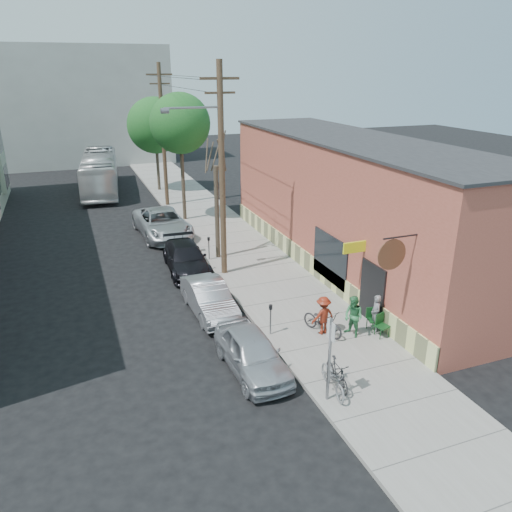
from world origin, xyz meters
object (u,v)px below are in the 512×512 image
object	(u,v)px
car_2	(186,258)
cyclist	(323,315)
sign_post	(330,352)
patron_grey	(376,313)
utility_pole_near	(221,168)
car_1	(209,298)
parking_meter_far	(209,244)
tree_leafy_far	(155,125)
car_3	(162,223)
patio_chair_b	(382,326)
parking_meter_near	(271,315)
parked_bike_a	(337,373)
tree_leafy_mid	(180,124)
patron_green	(353,317)
car_0	(252,353)
tree_bare	(217,213)
bus	(100,173)
patio_chair_a	(374,320)
parked_bike_b	(333,378)

from	to	relation	value
car_2	cyclist	bearing A→B (deg)	-65.21
sign_post	patron_grey	xyz separation A→B (m)	(3.79, 3.15, -0.93)
utility_pole_near	car_1	bearing A→B (deg)	-115.38
parking_meter_far	cyclist	bearing A→B (deg)	-78.36
tree_leafy_far	car_3	xyz separation A→B (m)	(-2.03, -12.06, -4.59)
parking_meter_far	car_1	distance (m)	6.04
sign_post	car_3	distance (m)	18.32
sign_post	patio_chair_b	world-z (taller)	sign_post
parking_meter_near	parked_bike_a	world-z (taller)	parking_meter_near
utility_pole_near	cyclist	world-z (taller)	utility_pole_near
utility_pole_near	patio_chair_b	distance (m)	10.26
tree_leafy_mid	patron_grey	size ratio (longest dim) A/B	5.46
patron_grey	patron_green	size ratio (longest dim) A/B	0.93
patron_green	parking_meter_far	bearing A→B (deg)	178.39
tree_leafy_mid	car_0	world-z (taller)	tree_leafy_mid
tree_leafy_far	patio_chair_b	bearing A→B (deg)	-83.05
parking_meter_near	tree_leafy_far	size ratio (longest dim) A/B	0.16
patron_grey	parking_meter_far	bearing A→B (deg)	-145.48
parking_meter_near	tree_bare	xyz separation A→B (m)	(0.55, 8.79, 1.64)
parking_meter_near	bus	size ratio (longest dim) A/B	0.11
parking_meter_far	tree_leafy_far	xyz separation A→B (m)	(0.55, 17.30, 4.43)
parking_meter_near	car_2	xyz separation A→B (m)	(-1.45, 7.79, -0.29)
parking_meter_near	patron_grey	xyz separation A→B (m)	(3.89, -1.22, -0.08)
parking_meter_far	bus	bearing A→B (deg)	101.93
sign_post	tree_leafy_far	world-z (taller)	tree_leafy_far
cyclist	patio_chair_a	bearing A→B (deg)	157.97
parking_meter_near	car_0	world-z (taller)	car_0
patron_grey	car_1	world-z (taller)	patron_grey
patio_chair_b	car_0	size ratio (longest dim) A/B	0.21
sign_post	car_0	world-z (taller)	sign_post
parking_meter_far	bus	xyz separation A→B (m)	(-4.02, 19.02, 0.61)
car_2	parked_bike_b	bearing A→B (deg)	-77.70
tree_bare	car_1	distance (m)	6.66
patron_green	bus	bearing A→B (deg)	175.50
cyclist	utility_pole_near	bearing A→B (deg)	-84.38
parking_meter_near	utility_pole_near	bearing A→B (deg)	88.77
car_0	parking_meter_near	bearing A→B (deg)	50.16
tree_leafy_mid	patron_green	distance (m)	18.80
tree_leafy_mid	patron_green	xyz separation A→B (m)	(2.34, -17.83, -5.49)
patron_grey	parked_bike_b	xyz separation A→B (m)	(-3.42, -2.83, -0.28)
bus	car_3	bearing A→B (deg)	-73.73
utility_pole_near	car_3	distance (m)	8.77
utility_pole_near	cyclist	bearing A→B (deg)	-76.22
parked_bike_b	car_3	bearing A→B (deg)	102.90
parked_bike_b	patio_chair_b	bearing A→B (deg)	41.32
parking_meter_far	tree_leafy_mid	size ratio (longest dim) A/B	0.15
car_0	cyclist	bearing A→B (deg)	17.89
patio_chair_b	patron_grey	distance (m)	0.56
car_2	bus	bearing A→B (deg)	100.47
patio_chair_a	patron_grey	xyz separation A→B (m)	(-0.01, -0.08, 0.32)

